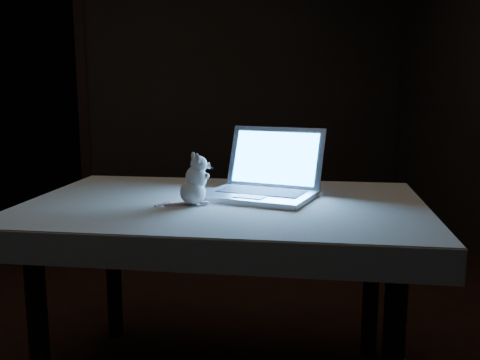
{
  "coord_description": "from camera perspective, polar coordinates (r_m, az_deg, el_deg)",
  "views": [
    {
      "loc": [
        -0.34,
        -2.14,
        1.24
      ],
      "look_at": [
        0.15,
        -0.02,
        0.86
      ],
      "focal_mm": 40.0,
      "sensor_mm": 36.0,
      "label": 1
    }
  ],
  "objects": [
    {
      "name": "laptop",
      "position": [
        2.16,
        1.96,
        1.79
      ],
      "size": [
        0.57,
        0.56,
        0.29
      ],
      "primitive_type": null,
      "rotation": [
        0.0,
        0.0,
        -0.65
      ],
      "color": "silver",
      "rests_on": "tablecloth"
    },
    {
      "name": "doorway",
      "position": [
        4.7,
        -22.37,
        7.05
      ],
      "size": [
        1.06,
        0.36,
        2.13
      ],
      "primitive_type": null,
      "color": "black",
      "rests_on": "back_wall"
    },
    {
      "name": "plush_mouse",
      "position": [
        2.06,
        -5.09,
        0.09
      ],
      "size": [
        0.21,
        0.21,
        0.2
      ],
      "primitive_type": null,
      "rotation": [
        0.0,
        0.0,
        -0.7
      ],
      "color": "white",
      "rests_on": "tablecloth"
    },
    {
      "name": "tablecloth",
      "position": [
        2.11,
        -2.82,
        -3.94
      ],
      "size": [
        1.89,
        1.74,
        0.11
      ],
      "primitive_type": null,
      "rotation": [
        0.0,
        0.0,
        -0.58
      ],
      "color": "beige",
      "rests_on": "table"
    },
    {
      "name": "table",
      "position": [
        2.25,
        -1.61,
        -12.27
      ],
      "size": [
        1.7,
        1.4,
        0.78
      ],
      "primitive_type": null,
      "rotation": [
        0.0,
        0.0,
        -0.37
      ],
      "color": "black",
      "rests_on": "floor"
    },
    {
      "name": "back_wall",
      "position": [
        4.65,
        -8.86,
        10.54
      ],
      "size": [
        4.5,
        0.04,
        2.6
      ],
      "primitive_type": "cube",
      "color": "black",
      "rests_on": "ground"
    }
  ]
}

